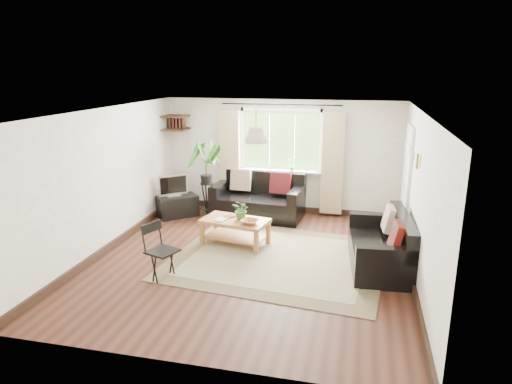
% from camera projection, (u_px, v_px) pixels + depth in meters
% --- Properties ---
extents(floor, '(5.50, 5.50, 0.00)m').
position_uv_depth(floor, '(250.00, 261.00, 7.40)').
color(floor, black).
rests_on(floor, ground).
extents(ceiling, '(5.50, 5.50, 0.00)m').
position_uv_depth(ceiling, '(250.00, 111.00, 6.77)').
color(ceiling, white).
rests_on(ceiling, floor).
extents(wall_back, '(5.00, 0.02, 2.40)m').
position_uv_depth(wall_back, '(281.00, 157.00, 9.67)').
color(wall_back, beige).
rests_on(wall_back, floor).
extents(wall_front, '(5.00, 0.02, 2.40)m').
position_uv_depth(wall_front, '(184.00, 259.00, 4.50)').
color(wall_front, beige).
rests_on(wall_front, floor).
extents(wall_left, '(0.02, 5.50, 2.40)m').
position_uv_depth(wall_left, '(105.00, 181.00, 7.63)').
color(wall_left, beige).
rests_on(wall_left, floor).
extents(wall_right, '(0.02, 5.50, 2.40)m').
position_uv_depth(wall_right, '(419.00, 199.00, 6.54)').
color(wall_right, beige).
rests_on(wall_right, floor).
extents(rug, '(3.63, 3.20, 0.02)m').
position_uv_depth(rug, '(278.00, 258.00, 7.47)').
color(rug, beige).
rests_on(rug, floor).
extents(window, '(2.50, 0.16, 2.16)m').
position_uv_depth(window, '(281.00, 141.00, 9.54)').
color(window, white).
rests_on(window, wall_back).
extents(door, '(0.06, 0.96, 2.06)m').
position_uv_depth(door, '(406.00, 184.00, 8.20)').
color(door, silver).
rests_on(door, wall_right).
extents(corner_shelf, '(0.50, 0.50, 0.34)m').
position_uv_depth(corner_shelf, '(176.00, 123.00, 9.74)').
color(corner_shelf, black).
rests_on(corner_shelf, wall_back).
extents(pendant_lamp, '(0.36, 0.36, 0.54)m').
position_uv_depth(pendant_lamp, '(256.00, 131.00, 7.24)').
color(pendant_lamp, beige).
rests_on(pendant_lamp, ceiling).
extents(wall_sconce, '(0.12, 0.12, 0.28)m').
position_uv_depth(wall_sconce, '(415.00, 158.00, 6.70)').
color(wall_sconce, beige).
rests_on(wall_sconce, wall_right).
extents(sofa_back, '(1.92, 1.07, 0.87)m').
position_uv_depth(sofa_back, '(258.00, 197.00, 9.47)').
color(sofa_back, black).
rests_on(sofa_back, floor).
extents(sofa_right, '(1.78, 1.00, 0.80)m').
position_uv_depth(sofa_right, '(380.00, 242.00, 7.10)').
color(sofa_right, black).
rests_on(sofa_right, floor).
extents(coffee_table, '(1.24, 0.83, 0.47)m').
position_uv_depth(coffee_table, '(235.00, 232.00, 8.02)').
color(coffee_table, '#985532').
rests_on(coffee_table, floor).
extents(table_plant, '(0.40, 0.38, 0.35)m').
position_uv_depth(table_plant, '(242.00, 210.00, 7.91)').
color(table_plant, '#3C6829').
rests_on(table_plant, coffee_table).
extents(bowl, '(0.36, 0.36, 0.07)m').
position_uv_depth(bowl, '(250.00, 222.00, 7.72)').
color(bowl, '#9B6535').
rests_on(bowl, coffee_table).
extents(book_a, '(0.24, 0.28, 0.02)m').
position_uv_depth(book_a, '(218.00, 218.00, 7.98)').
color(book_a, silver).
rests_on(book_a, coffee_table).
extents(book_b, '(0.27, 0.27, 0.02)m').
position_uv_depth(book_b, '(227.00, 215.00, 8.15)').
color(book_b, '#4F2B1F').
rests_on(book_b, coffee_table).
extents(tv_stand, '(0.91, 0.88, 0.44)m').
position_uv_depth(tv_stand, '(178.00, 206.00, 9.57)').
color(tv_stand, black).
rests_on(tv_stand, floor).
extents(tv, '(0.60, 0.57, 0.48)m').
position_uv_depth(tv, '(173.00, 185.00, 9.46)').
color(tv, '#A5A5AA').
rests_on(tv, tv_stand).
extents(palm_stand, '(0.64, 0.64, 1.60)m').
position_uv_depth(palm_stand, '(206.00, 180.00, 9.35)').
color(palm_stand, black).
rests_on(palm_stand, floor).
extents(folding_chair, '(0.56, 0.56, 0.84)m').
position_uv_depth(folding_chair, '(162.00, 252.00, 6.67)').
color(folding_chair, black).
rests_on(folding_chair, floor).
extents(sill_plant, '(0.14, 0.10, 0.27)m').
position_uv_depth(sill_plant, '(292.00, 165.00, 9.54)').
color(sill_plant, '#2D6023').
rests_on(sill_plant, window).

